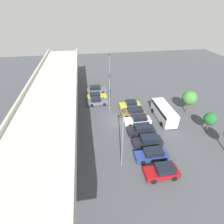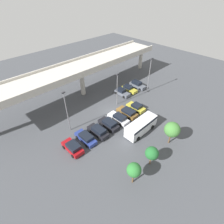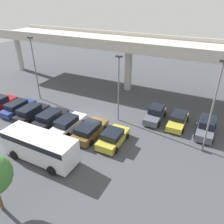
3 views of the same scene
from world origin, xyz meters
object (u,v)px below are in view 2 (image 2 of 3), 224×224
object	(u,v)px
parked_car_5	(128,112)
parked_car_9	(137,85)
parked_car_0	(73,147)
parked_car_7	(122,92)
lamp_post_near_aisle	(66,109)
lamp_post_mid_lot	(117,87)
tree_front_right	(152,153)
parked_car_4	(119,118)
parked_car_6	(136,107)
tree_front_far_right	(172,130)
parked_car_3	(109,124)
lamp_post_by_overpass	(149,73)
parked_car_8	(129,89)
tree_front_left	(134,170)
parked_car_1	(86,138)
parked_car_2	(98,131)
shuttle_bus	(141,125)

from	to	relation	value
parked_car_5	parked_car_9	world-z (taller)	parked_car_9
parked_car_0	parked_car_7	distance (m)	20.71
parked_car_0	lamp_post_near_aisle	size ratio (longest dim) A/B	0.50
lamp_post_mid_lot	tree_front_right	bearing A→B (deg)	-118.00
parked_car_0	parked_car_7	bearing A→B (deg)	-71.55
parked_car_4	parked_car_5	distance (m)	2.84
parked_car_6	tree_front_far_right	size ratio (longest dim) A/B	0.92
parked_car_5	parked_car_7	distance (m)	8.51
lamp_post_mid_lot	lamp_post_near_aisle	bearing A→B (deg)	178.50
parked_car_3	tree_front_far_right	size ratio (longest dim) A/B	0.98
parked_car_9	lamp_post_near_aisle	world-z (taller)	lamp_post_near_aisle
parked_car_7	lamp_post_near_aisle	size ratio (longest dim) A/B	0.50
tree_front_right	lamp_post_by_overpass	bearing A→B (deg)	37.53
tree_front_far_right	parked_car_4	bearing A→B (deg)	101.12
parked_car_8	tree_front_left	distance (m)	26.57
tree_front_right	tree_front_far_right	size ratio (longest dim) A/B	0.79
parked_car_1	parked_car_3	world-z (taller)	parked_car_3
parked_car_1	tree_front_left	bearing A→B (deg)	178.73
parked_car_5	lamp_post_mid_lot	size ratio (longest dim) A/B	0.60
parked_car_2	parked_car_1	bearing A→B (deg)	82.46
parked_car_4	parked_car_8	world-z (taller)	parked_car_4
parked_car_0	tree_front_far_right	world-z (taller)	tree_front_far_right
lamp_post_by_overpass	parked_car_1	bearing A→B (deg)	-173.26
parked_car_8	parked_car_6	bearing A→B (deg)	-37.77
parked_car_9	lamp_post_by_overpass	xyz separation A→B (m)	(0.11, -3.29, 4.47)
parked_car_0	parked_car_9	xyz separation A→B (m)	(25.54, 6.26, 0.01)
parked_car_6	tree_front_right	distance (m)	14.89
parked_car_0	tree_front_right	bearing A→B (deg)	-146.65
parked_car_6	tree_front_left	bearing A→B (deg)	127.67
tree_front_left	parked_car_4	bearing A→B (deg)	52.07
lamp_post_mid_lot	tree_front_right	distance (m)	17.74
parked_car_4	parked_car_6	bearing A→B (deg)	-90.21
parked_car_5	parked_car_8	bearing A→B (deg)	-50.51
parked_car_9	tree_front_far_right	distance (m)	21.02
parked_car_0	lamp_post_near_aisle	xyz separation A→B (m)	(2.61, 4.78, 4.33)
parked_car_2	lamp_post_mid_lot	bearing A→B (deg)	-65.33
parked_car_9	lamp_post_by_overpass	bearing A→B (deg)	1.98
parked_car_1	parked_car_4	world-z (taller)	parked_car_4
parked_car_3	lamp_post_by_overpass	world-z (taller)	lamp_post_by_overpass
lamp_post_by_overpass	parked_car_0	bearing A→B (deg)	-173.40
parked_car_7	parked_car_9	world-z (taller)	parked_car_9
parked_car_6	tree_front_far_right	xyz separation A→B (m)	(-3.60, -10.70, 2.58)
parked_car_9	lamp_post_by_overpass	world-z (taller)	lamp_post_by_overpass
parked_car_6	parked_car_5	bearing A→B (deg)	88.78
parked_car_1	parked_car_4	bearing A→B (deg)	-92.81
parked_car_3	parked_car_8	distance (m)	15.10
parked_car_8	shuttle_bus	world-z (taller)	shuttle_bus
lamp_post_mid_lot	tree_front_far_right	bearing A→B (deg)	-97.49
shuttle_bus	lamp_post_mid_lot	world-z (taller)	lamp_post_mid_lot
lamp_post_near_aisle	lamp_post_by_overpass	xyz separation A→B (m)	(23.05, -1.81, 0.15)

